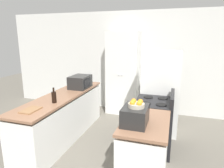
# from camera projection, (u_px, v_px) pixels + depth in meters

# --- Properties ---
(wall_back) EXTENTS (7.00, 0.06, 2.60)m
(wall_back) POSITION_uv_depth(u_px,v_px,m) (129.00, 62.00, 5.26)
(wall_back) COLOR silver
(wall_back) RESTS_ON ground_plane
(counter_left) EXTENTS (0.60, 2.46, 0.88)m
(counter_left) POSITION_uv_depth(u_px,v_px,m) (63.00, 117.00, 3.88)
(counter_left) COLOR silver
(counter_left) RESTS_ON ground_plane
(counter_right) EXTENTS (0.60, 0.98, 0.88)m
(counter_right) POSITION_uv_depth(u_px,v_px,m) (144.00, 152.00, 2.70)
(counter_right) COLOR silver
(counter_right) RESTS_ON ground_plane
(pantry_cabinet) EXTENTS (0.80, 0.49, 2.09)m
(pantry_cabinet) POSITION_uv_depth(u_px,v_px,m) (123.00, 73.00, 5.09)
(pantry_cabinet) COLOR silver
(pantry_cabinet) RESTS_ON ground_plane
(stove) EXTENTS (0.66, 0.75, 1.04)m
(stove) POSITION_uv_depth(u_px,v_px,m) (153.00, 124.00, 3.51)
(stove) COLOR black
(stove) RESTS_ON ground_plane
(refrigerator) EXTENTS (0.76, 0.72, 1.68)m
(refrigerator) POSITION_uv_depth(u_px,v_px,m) (161.00, 92.00, 4.13)
(refrigerator) COLOR white
(refrigerator) RESTS_ON ground_plane
(microwave) EXTENTS (0.37, 0.50, 0.26)m
(microwave) POSITION_uv_depth(u_px,v_px,m) (80.00, 82.00, 4.27)
(microwave) COLOR black
(microwave) RESTS_ON counter_left
(wine_bottle) EXTENTS (0.08, 0.08, 0.26)m
(wine_bottle) POSITION_uv_depth(u_px,v_px,m) (54.00, 97.00, 3.30)
(wine_bottle) COLOR black
(wine_bottle) RESTS_ON counter_left
(toaster_oven) EXTENTS (0.31, 0.41, 0.23)m
(toaster_oven) POSITION_uv_depth(u_px,v_px,m) (135.00, 115.00, 2.49)
(toaster_oven) COLOR black
(toaster_oven) RESTS_ON counter_right
(fruit_bowl) EXTENTS (0.20, 0.20, 0.09)m
(fruit_bowl) POSITION_uv_depth(u_px,v_px,m) (136.00, 104.00, 2.44)
(fruit_bowl) COLOR #B2A893
(fruit_bowl) RESTS_ON toaster_oven
(cutting_board) EXTENTS (0.20, 0.31, 0.02)m
(cutting_board) POSITION_uv_depth(u_px,v_px,m) (31.00, 110.00, 2.96)
(cutting_board) COLOR #8E6642
(cutting_board) RESTS_ON counter_left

